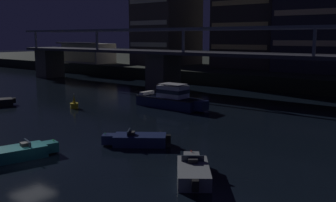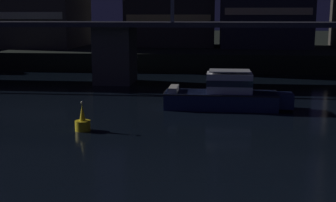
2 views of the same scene
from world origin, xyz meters
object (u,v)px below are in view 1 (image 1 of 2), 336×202
at_px(cabin_cruiser_near_left, 171,99).
at_px(speedboat_far_left, 18,153).
at_px(speedboat_near_center, 193,171).
at_px(channel_buoy, 74,104).
at_px(tower_west_tall, 250,14).
at_px(speedboat_mid_center, 137,140).
at_px(river_bridge, 251,66).
at_px(tower_west_low, 167,12).
at_px(waterfront_pavilion, 88,53).

distance_m(cabin_cruiser_near_left, speedboat_far_left, 21.52).
distance_m(speedboat_near_center, channel_buoy, 25.06).
relative_size(tower_west_tall, speedboat_mid_center, 4.42).
distance_m(river_bridge, speedboat_near_center, 30.74).
relative_size(tower_west_low, cabin_cruiser_near_left, 2.45).
bearing_deg(tower_west_tall, waterfront_pavilion, -163.66).
bearing_deg(waterfront_pavilion, river_bridge, -14.35).
xyz_separation_m(tower_west_low, waterfront_pavilion, (-17.24, -7.31, -8.82)).
relative_size(waterfront_pavilion, speedboat_far_left, 2.39).
bearing_deg(speedboat_mid_center, tower_west_low, 126.03).
bearing_deg(tower_west_tall, speedboat_near_center, -66.74).
bearing_deg(speedboat_mid_center, channel_buoy, 157.43).
xyz_separation_m(tower_west_low, speedboat_near_center, (39.82, -47.87, -12.84)).
distance_m(tower_west_tall, cabin_cruiser_near_left, 36.50).
height_order(tower_west_low, waterfront_pavilion, tower_west_low).
xyz_separation_m(tower_west_tall, speedboat_far_left, (10.57, -55.16, -12.03)).
bearing_deg(speedboat_near_center, tower_west_tall, 113.26).
xyz_separation_m(tower_west_low, channel_buoy, (16.69, -38.21, -12.78)).
relative_size(river_bridge, channel_buoy, 53.94).
relative_size(speedboat_mid_center, speedboat_far_left, 0.91).
relative_size(tower_west_low, tower_west_tall, 1.08).
xyz_separation_m(cabin_cruiser_near_left, speedboat_far_left, (3.42, -21.24, -0.64)).
relative_size(speedboat_far_left, channel_buoy, 2.94).
relative_size(river_bridge, cabin_cruiser_near_left, 10.36).
height_order(speedboat_mid_center, speedboat_far_left, same).
bearing_deg(speedboat_near_center, tower_west_low, 129.75).
height_order(waterfront_pavilion, speedboat_mid_center, waterfront_pavilion).
height_order(river_bridge, waterfront_pavilion, river_bridge).
xyz_separation_m(waterfront_pavilion, cabin_cruiser_near_left, (42.34, -23.61, -3.39)).
bearing_deg(channel_buoy, speedboat_far_left, -49.71).
xyz_separation_m(speedboat_near_center, speedboat_mid_center, (-7.22, 3.04, 0.00)).
xyz_separation_m(cabin_cruiser_near_left, speedboat_near_center, (14.72, -16.94, -0.64)).
distance_m(tower_west_tall, speedboat_near_center, 56.66).
distance_m(speedboat_far_left, channel_buoy, 18.29).
xyz_separation_m(tower_west_tall, speedboat_near_center, (21.87, -50.87, -12.03)).
height_order(river_bridge, tower_west_low, tower_west_low).
distance_m(cabin_cruiser_near_left, channel_buoy, 11.14).
height_order(tower_west_tall, waterfront_pavilion, tower_west_tall).
bearing_deg(speedboat_far_left, cabin_cruiser_near_left, 99.16).
distance_m(waterfront_pavilion, speedboat_mid_center, 62.51).
height_order(tower_west_low, cabin_cruiser_near_left, tower_west_low).
xyz_separation_m(tower_west_low, tower_west_tall, (17.95, 3.00, -0.81)).
bearing_deg(speedboat_mid_center, tower_west_tall, 107.04).
bearing_deg(waterfront_pavilion, speedboat_near_center, -35.40).
bearing_deg(tower_west_tall, tower_west_low, -170.51).
height_order(speedboat_mid_center, channel_buoy, channel_buoy).
relative_size(cabin_cruiser_near_left, speedboat_near_center, 1.96).
xyz_separation_m(river_bridge, channel_buoy, (-12.65, -18.98, -3.81)).
height_order(waterfront_pavilion, channel_buoy, waterfront_pavilion).
distance_m(river_bridge, speedboat_far_left, 33.17).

